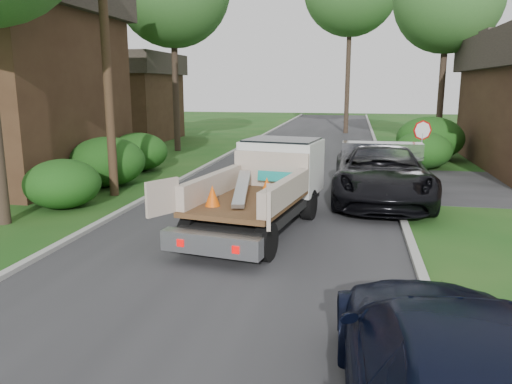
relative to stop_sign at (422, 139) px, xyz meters
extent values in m
plane|color=#154814|center=(-5.20, -9.00, -1.78)|extent=(120.00, 120.00, 0.00)
cube|color=#28282B|center=(-5.20, 1.00, -1.77)|extent=(8.00, 90.00, 0.02)
cube|color=#9E9E99|center=(-9.30, 1.00, -1.72)|extent=(0.20, 90.00, 0.12)
cube|color=#9E9E99|center=(-1.10, 1.00, -1.72)|extent=(0.20, 90.00, 0.12)
cylinder|color=slate|center=(0.00, 0.00, -0.78)|extent=(0.06, 0.06, 2.00)
cylinder|color=#B20A0A|center=(0.00, 0.00, 0.32)|extent=(0.71, 0.32, 0.76)
cylinder|color=#382619|center=(-10.70, -4.00, 3.22)|extent=(0.30, 0.30, 10.00)
cube|color=#3A2417|center=(-18.70, 13.00, 0.47)|extent=(7.00, 7.00, 4.50)
cube|color=#332B26|center=(-18.70, 13.00, 3.42)|extent=(7.56, 7.56, 1.40)
cube|color=#332B26|center=(-18.70, 13.00, 4.12)|extent=(1.05, 7.56, 0.20)
ellipsoid|color=#0F4212|center=(-11.40, -6.00, -1.01)|extent=(2.34, 2.34, 1.53)
ellipsoid|color=#0F4212|center=(-11.70, -2.50, -0.84)|extent=(2.86, 2.86, 1.87)
ellipsoid|color=#0F4212|center=(-12.00, 1.00, -0.93)|extent=(2.60, 2.60, 1.70)
ellipsoid|color=#0F4212|center=(0.60, 4.00, -0.93)|extent=(2.60, 2.60, 1.70)
ellipsoid|color=#0F4212|center=(1.30, 7.00, -0.67)|extent=(3.38, 3.38, 2.21)
cylinder|color=#2D2119|center=(-12.70, 8.00, 2.72)|extent=(0.36, 0.36, 9.00)
cylinder|color=#2D2119|center=(2.30, 11.00, 2.47)|extent=(0.36, 0.36, 8.50)
cylinder|color=#2D2119|center=(-19.20, 4.00, 2.72)|extent=(0.36, 0.36, 9.00)
cylinder|color=#2D2119|center=(-3.20, 21.00, 3.72)|extent=(0.36, 0.36, 11.00)
cylinder|color=black|center=(-5.54, -5.65, -1.34)|extent=(0.43, 0.91, 0.87)
cylinder|color=black|center=(-3.72, -5.95, -1.34)|extent=(0.43, 0.91, 0.87)
cylinder|color=black|center=(-6.15, -9.27, -1.34)|extent=(0.43, 0.91, 0.87)
cylinder|color=black|center=(-4.33, -9.58, -1.34)|extent=(0.43, 0.91, 0.87)
cube|color=black|center=(-4.92, -7.52, -1.18)|extent=(2.84, 5.85, 0.23)
cube|color=silver|center=(-4.58, -5.51, -0.33)|extent=(2.39, 2.07, 1.50)
cube|color=black|center=(-4.58, -5.51, 0.21)|extent=(2.22, 1.90, 0.53)
cube|color=#472D19|center=(-5.03, -8.18, -0.81)|extent=(2.68, 3.79, 0.12)
cube|color=beige|center=(-4.74, -6.47, -0.28)|extent=(2.12, 0.45, 0.97)
cube|color=beige|center=(-5.99, -8.02, -0.47)|extent=(0.78, 3.28, 0.58)
cube|color=beige|center=(-4.08, -8.34, -0.47)|extent=(0.78, 3.28, 0.58)
cube|color=silver|center=(-5.38, -10.23, -1.24)|extent=(2.25, 0.70, 0.44)
cube|color=#B20505|center=(-6.02, -10.30, -1.24)|extent=(0.16, 0.06, 0.15)
cube|color=#B20505|center=(-4.78, -10.51, -1.24)|extent=(0.16, 0.06, 0.15)
cube|color=beige|center=(-6.54, -9.89, -0.37)|extent=(0.50, 0.80, 0.77)
cube|color=beige|center=(-4.16, -10.29, -0.37)|extent=(0.23, 0.87, 0.77)
cube|color=silver|center=(-5.21, -8.06, -0.48)|extent=(0.66, 2.52, 0.45)
cone|color=#F2590A|center=(-5.70, -8.95, -0.51)|extent=(0.40, 0.40, 0.48)
cone|color=#F2590A|center=(-4.65, -7.66, -0.51)|extent=(0.40, 0.40, 0.48)
cube|color=#148C84|center=(-4.54, -6.74, -0.41)|extent=(1.07, 0.27, 0.27)
imported|color=black|center=(-1.60, -3.07, -0.85)|extent=(3.08, 6.67, 1.85)
imported|color=black|center=(-1.40, -15.00, -0.93)|extent=(2.70, 5.99, 1.70)
camera|label=1|loc=(-2.55, -19.79, 1.99)|focal=35.00mm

